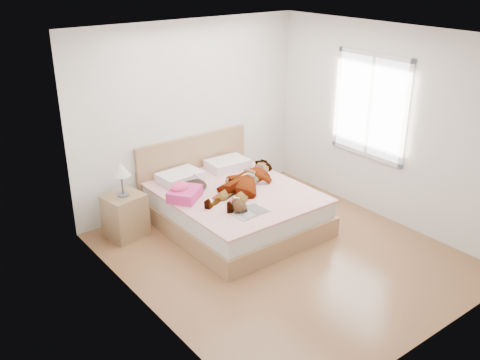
# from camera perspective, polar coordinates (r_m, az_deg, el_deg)

# --- Properties ---
(ground) EXTENTS (4.00, 4.00, 0.00)m
(ground) POSITION_cam_1_polar(r_m,az_deg,el_deg) (6.59, 4.55, -7.92)
(ground) COLOR #55371A
(ground) RESTS_ON ground
(woman) EXTENTS (1.72, 1.32, 0.22)m
(woman) POSITION_cam_1_polar(r_m,az_deg,el_deg) (7.07, 0.53, 0.05)
(woman) COLOR white
(woman) RESTS_ON bed
(hair) EXTENTS (0.41, 0.50, 0.07)m
(hair) POSITION_cam_1_polar(r_m,az_deg,el_deg) (7.14, -5.31, -0.47)
(hair) COLOR black
(hair) RESTS_ON bed
(phone) EXTENTS (0.08, 0.09, 0.05)m
(phone) POSITION_cam_1_polar(r_m,az_deg,el_deg) (7.08, -4.65, 0.49)
(phone) COLOR silver
(phone) RESTS_ON bed
(room_shell) EXTENTS (4.00, 4.00, 4.00)m
(room_shell) POSITION_cam_1_polar(r_m,az_deg,el_deg) (7.41, 13.73, 7.66)
(room_shell) COLOR white
(room_shell) RESTS_ON ground
(bed) EXTENTS (1.80, 2.08, 1.00)m
(bed) POSITION_cam_1_polar(r_m,az_deg,el_deg) (7.16, -0.90, -2.67)
(bed) COLOR olive
(bed) RESTS_ON ground
(towel) EXTENTS (0.54, 0.53, 0.22)m
(towel) POSITION_cam_1_polar(r_m,az_deg,el_deg) (6.78, -6.04, -1.32)
(towel) COLOR #E03C93
(towel) RESTS_ON bed
(magazine) EXTENTS (0.44, 0.29, 0.03)m
(magazine) POSITION_cam_1_polar(r_m,az_deg,el_deg) (6.43, 1.08, -3.41)
(magazine) COLOR white
(magazine) RESTS_ON bed
(coffee_mug) EXTENTS (0.12, 0.09, 0.09)m
(coffee_mug) POSITION_cam_1_polar(r_m,az_deg,el_deg) (6.64, -0.34, -2.16)
(coffee_mug) COLOR white
(coffee_mug) RESTS_ON bed
(plush_toy) EXTENTS (0.20, 0.28, 0.14)m
(plush_toy) POSITION_cam_1_polar(r_m,az_deg,el_deg) (6.42, -0.12, -2.77)
(plush_toy) COLOR #321F0E
(plush_toy) RESTS_ON bed
(nightstand) EXTENTS (0.53, 0.49, 1.01)m
(nightstand) POSITION_cam_1_polar(r_m,az_deg,el_deg) (6.98, -12.18, -3.40)
(nightstand) COLOR brown
(nightstand) RESTS_ON ground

